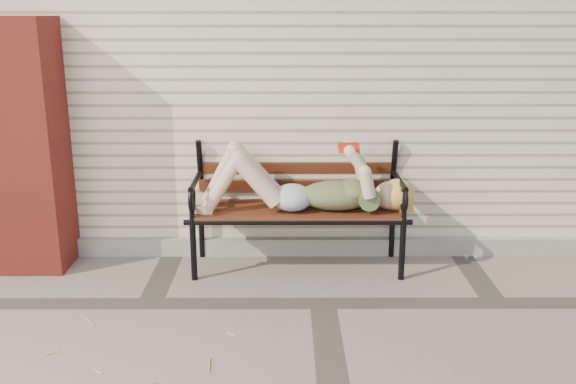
{
  "coord_description": "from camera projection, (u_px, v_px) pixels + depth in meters",
  "views": [
    {
      "loc": [
        -0.27,
        -4.24,
        2.03
      ],
      "look_at": [
        -0.25,
        0.44,
        0.71
      ],
      "focal_mm": 40.0,
      "sensor_mm": 36.0,
      "label": 1
    }
  ],
  "objects": [
    {
      "name": "reading_woman",
      "position": [
        300.0,
        185.0,
        5.06
      ],
      "size": [
        1.74,
        0.4,
        0.55
      ],
      "color": "#093142",
      "rests_on": "ground"
    },
    {
      "name": "ground",
      "position": [
        323.0,
        303.0,
        4.63
      ],
      "size": [
        80.0,
        80.0,
        0.0
      ],
      "primitive_type": "plane",
      "color": "#77685B",
      "rests_on": "ground"
    },
    {
      "name": "brick_pillar",
      "position": [
        29.0,
        147.0,
        5.07
      ],
      "size": [
        0.5,
        0.5,
        2.0
      ],
      "primitive_type": "cube",
      "color": "#9F2C23",
      "rests_on": "ground"
    },
    {
      "name": "garden_bench",
      "position": [
        297.0,
        185.0,
        5.21
      ],
      "size": [
        1.84,
        0.73,
        1.19
      ],
      "color": "black",
      "rests_on": "ground"
    },
    {
      "name": "foundation_strip",
      "position": [
        317.0,
        246.0,
        5.54
      ],
      "size": [
        8.0,
        0.1,
        0.15
      ],
      "primitive_type": "cube",
      "color": "gray",
      "rests_on": "ground"
    },
    {
      "name": "house_wall",
      "position": [
        310.0,
        61.0,
        7.11
      ],
      "size": [
        8.0,
        4.0,
        3.0
      ],
      "primitive_type": "cube",
      "color": "beige",
      "rests_on": "ground"
    },
    {
      "name": "straw_scatter",
      "position": [
        93.0,
        357.0,
        3.89
      ],
      "size": [
        2.89,
        1.73,
        0.01
      ],
      "color": "tan",
      "rests_on": "ground"
    }
  ]
}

